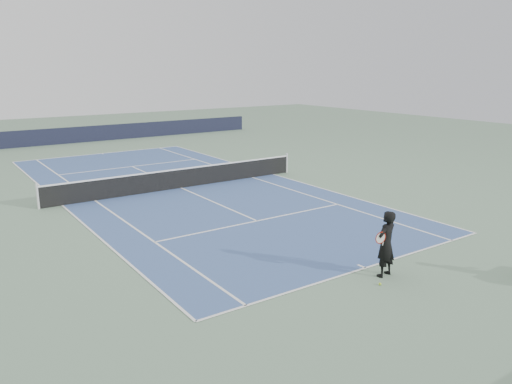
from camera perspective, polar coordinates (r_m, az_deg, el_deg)
ground at (r=24.11m, az=-8.56°, el=0.44°), size 80.00×80.00×0.00m
court_surface at (r=24.11m, az=-8.56°, el=0.45°), size 10.97×23.77×0.01m
tennis_net at (r=23.99m, az=-8.60°, el=1.61°), size 12.90×0.10×1.07m
windscreen_far at (r=40.62m, az=-19.87°, el=6.16°), size 30.00×0.25×1.20m
tennis_player at (r=14.15m, az=14.60°, el=-5.75°), size 0.84×0.60×1.87m
tennis_ball at (r=13.85m, az=13.99°, el=-10.16°), size 0.07×0.07×0.07m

